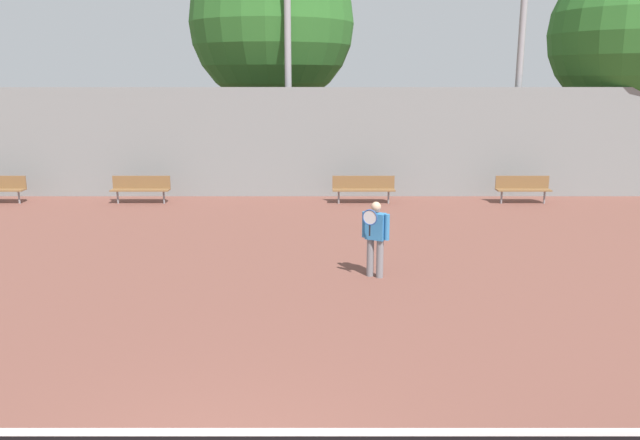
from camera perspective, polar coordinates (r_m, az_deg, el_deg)
The scene contains 8 objects.
tennis_player at distance 12.27m, azimuth 5.05°, elevation -1.38°, with size 0.54×0.51×1.52m.
bench_courtside_near at distance 20.56m, azimuth 18.02°, elevation 2.92°, with size 1.68×0.40×0.85m.
bench_courtside_far at distance 19.60m, azimuth 3.97°, elevation 3.07°, with size 1.95×0.40×0.85m.
bench_by_gate at distance 20.35m, azimuth -16.09°, elevation 2.96°, with size 1.81×0.40×0.85m.
light_pole_far_right at distance 21.57m, azimuth -3.04°, elevation 19.08°, with size 0.90×0.60×10.29m.
back_fence at distance 20.56m, azimuth -3.05°, elevation 7.08°, with size 24.64×0.06×3.56m.
tree_green_tall at distance 24.72m, azimuth -4.45°, elevation 17.45°, with size 6.19×6.19×8.93m.
tree_green_broad at distance 24.87m, azimuth 26.59°, elevation 14.92°, with size 5.58×5.58×8.10m.
Camera 1 is at (1.08, -4.66, 3.89)m, focal length 35.00 mm.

